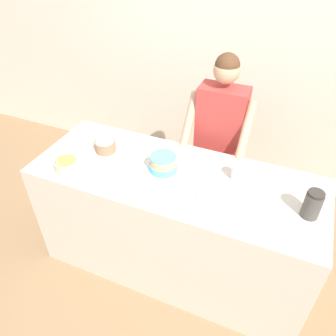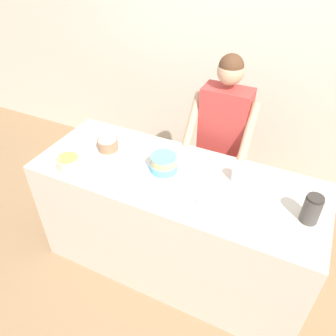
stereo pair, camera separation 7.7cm
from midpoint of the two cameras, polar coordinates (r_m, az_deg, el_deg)
name	(u,v)px [view 2 (the right image)]	position (r m, az deg, el deg)	size (l,w,h in m)	color
ground_plane	(153,298)	(2.67, -1.76, -21.72)	(14.00, 14.00, 0.00)	#93704C
wall_back	(241,55)	(3.21, 13.35, 18.60)	(10.00, 0.05, 2.60)	beige
counter	(174,223)	(2.50, 2.02, -9.57)	(1.97, 0.75, 0.93)	beige
person_baker	(223,134)	(2.60, 10.37, 5.83)	(0.49, 0.44, 1.57)	#2D2D38
cake	(164,165)	(2.18, 0.26, 0.58)	(0.30, 0.30, 0.13)	silver
frosting_bowl_white	(108,144)	(2.44, -9.57, 4.12)	(0.15, 0.15, 0.15)	#936B4C
frosting_bowl_olive	(68,162)	(2.32, -16.08, 1.04)	(0.16, 0.16, 0.16)	beige
drinking_glass	(238,174)	(2.16, 13.03, -0.99)	(0.08, 0.08, 0.11)	silver
ceramic_plate	(218,199)	(2.03, 9.73, -5.41)	(0.27, 0.27, 0.01)	silver
stoneware_jar	(312,209)	(2.00, 24.77, -6.54)	(0.10, 0.10, 0.18)	#4C4742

